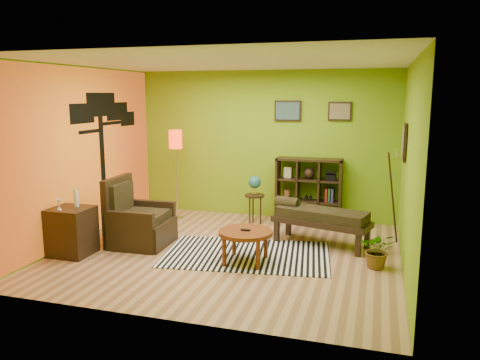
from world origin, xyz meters
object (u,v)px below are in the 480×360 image
(globe_table, at_px, (255,188))
(potted_plant, at_px, (378,254))
(coffee_table, at_px, (246,235))
(armchair, at_px, (138,224))
(floor_lamp, at_px, (176,147))
(bench, at_px, (319,217))
(cube_shelf, at_px, (309,191))
(side_cabinet, at_px, (71,231))

(globe_table, xyz_separation_m, potted_plant, (2.20, -1.69, -0.47))
(coffee_table, height_order, potted_plant, coffee_table)
(armchair, bearing_deg, floor_lamp, 91.27)
(floor_lamp, xyz_separation_m, bench, (2.79, -0.79, -0.93))
(coffee_table, bearing_deg, armchair, 170.47)
(cube_shelf, relative_size, bench, 0.74)
(globe_table, bearing_deg, potted_plant, -37.56)
(armchair, bearing_deg, coffee_table, -9.53)
(side_cabinet, bearing_deg, globe_table, 47.99)
(armchair, relative_size, potted_plant, 2.06)
(side_cabinet, xyz_separation_m, floor_lamp, (0.67, 2.31, 1.02))
(armchair, relative_size, side_cabinet, 1.05)
(bench, bearing_deg, floor_lamp, 164.16)
(armchair, height_order, floor_lamp, floor_lamp)
(bench, bearing_deg, globe_table, 145.30)
(potted_plant, bearing_deg, floor_lamp, 156.73)
(cube_shelf, bearing_deg, armchair, -139.29)
(floor_lamp, height_order, potted_plant, floor_lamp)
(potted_plant, bearing_deg, coffee_table, -170.16)
(cube_shelf, xyz_separation_m, bench, (0.34, -1.28, -0.15))
(side_cabinet, bearing_deg, floor_lamp, 73.91)
(coffee_table, relative_size, cube_shelf, 0.64)
(floor_lamp, relative_size, bench, 1.05)
(cube_shelf, distance_m, bench, 1.33)
(side_cabinet, relative_size, floor_lamp, 0.60)
(armchair, bearing_deg, bench, 16.19)
(globe_table, height_order, bench, globe_table)
(cube_shelf, distance_m, potted_plant, 2.46)
(coffee_table, distance_m, globe_table, 2.06)
(side_cabinet, relative_size, bench, 0.64)
(armchair, bearing_deg, side_cabinet, -134.29)
(armchair, xyz_separation_m, cube_shelf, (2.41, 2.08, 0.27))
(armchair, distance_m, cube_shelf, 3.19)
(globe_table, height_order, cube_shelf, cube_shelf)
(globe_table, bearing_deg, bench, -34.70)
(floor_lamp, distance_m, potted_plant, 4.20)
(armchair, xyz_separation_m, floor_lamp, (-0.04, 1.59, 1.05))
(bench, xyz_separation_m, potted_plant, (0.91, -0.80, -0.25))
(armchair, height_order, globe_table, armchair)
(armchair, relative_size, globe_table, 1.21)
(potted_plant, bearing_deg, globe_table, 142.44)
(floor_lamp, relative_size, cube_shelf, 1.42)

